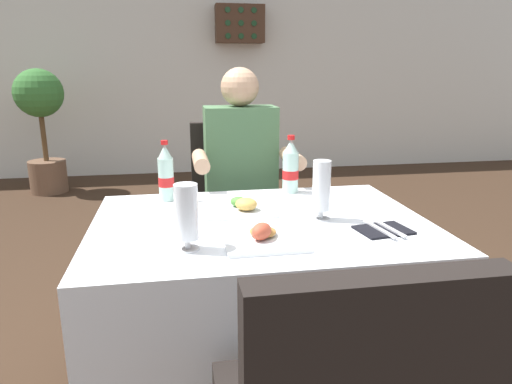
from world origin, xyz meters
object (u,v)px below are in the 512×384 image
at_px(cola_bottle_secondary, 291,168).
at_px(beer_glass_left, 321,190).
at_px(cola_bottle_primary, 166,175).
at_px(wall_bottle_rack, 240,24).
at_px(potted_plant_corner, 41,118).
at_px(main_dining_table, 261,264).
at_px(napkin_cutlery_set, 383,230).
at_px(chair_far_diner_seat, 233,203).
at_px(seated_diner_far, 242,179).
at_px(plate_near_camera, 263,236).
at_px(beer_glass_middle, 187,216).
at_px(plate_far_diner, 241,206).

bearing_deg(cola_bottle_secondary, beer_glass_left, -87.77).
relative_size(cola_bottle_primary, wall_bottle_rack, 0.44).
distance_m(beer_glass_left, potted_plant_corner, 3.93).
bearing_deg(main_dining_table, napkin_cutlery_set, -24.71).
height_order(main_dining_table, cola_bottle_primary, cola_bottle_primary).
height_order(main_dining_table, wall_bottle_rack, wall_bottle_rack).
xyz_separation_m(main_dining_table, napkin_cutlery_set, (0.38, -0.18, 0.17)).
height_order(chair_far_diner_seat, potted_plant_corner, potted_plant_corner).
relative_size(cola_bottle_secondary, napkin_cutlery_set, 1.28).
xyz_separation_m(napkin_cutlery_set, wall_bottle_rack, (0.11, 4.26, 1.01)).
xyz_separation_m(seated_diner_far, potted_plant_corner, (-1.65, 2.74, 0.05)).
height_order(seated_diner_far, cola_bottle_secondary, seated_diner_far).
bearing_deg(seated_diner_far, cola_bottle_primary, -133.49).
bearing_deg(cola_bottle_secondary, plate_near_camera, -111.90).
relative_size(beer_glass_middle, cola_bottle_primary, 0.82).
height_order(chair_far_diner_seat, cola_bottle_primary, cola_bottle_primary).
bearing_deg(napkin_cutlery_set, cola_bottle_secondary, 108.88).
bearing_deg(cola_bottle_primary, beer_glass_middle, -83.12).
distance_m(chair_far_diner_seat, napkin_cutlery_set, 1.09).
distance_m(beer_glass_middle, potted_plant_corner, 3.93).
xyz_separation_m(beer_glass_middle, napkin_cutlery_set, (0.65, 0.05, -0.10)).
height_order(plate_near_camera, plate_far_diner, plate_near_camera).
xyz_separation_m(beer_glass_left, wall_bottle_rack, (0.28, 4.10, 0.91)).
bearing_deg(cola_bottle_primary, napkin_cutlery_set, -35.18).
relative_size(main_dining_table, seated_diner_far, 0.94).
bearing_deg(cola_bottle_secondary, seated_diner_far, 115.02).
distance_m(chair_far_diner_seat, potted_plant_corner, 3.10).
relative_size(seated_diner_far, wall_bottle_rack, 2.25).
bearing_deg(beer_glass_left, seated_diner_far, 103.54).
height_order(plate_near_camera, cola_bottle_secondary, cola_bottle_secondary).
xyz_separation_m(plate_far_diner, cola_bottle_primary, (-0.28, 0.19, 0.09)).
bearing_deg(napkin_cutlery_set, plate_far_diner, 144.35).
relative_size(plate_near_camera, cola_bottle_secondary, 1.01).
height_order(beer_glass_left, cola_bottle_primary, cola_bottle_primary).
relative_size(plate_far_diner, beer_glass_middle, 1.28).
bearing_deg(cola_bottle_primary, seated_diner_far, 46.51).
bearing_deg(plate_near_camera, plate_far_diner, 94.15).
bearing_deg(chair_far_diner_seat, napkin_cutlery_set, -69.01).
bearing_deg(main_dining_table, seated_diner_far, 87.16).
height_order(plate_far_diner, cola_bottle_secondary, cola_bottle_secondary).
xyz_separation_m(plate_near_camera, potted_plant_corner, (-1.58, 3.66, 0.02)).
height_order(plate_near_camera, beer_glass_left, beer_glass_left).
bearing_deg(wall_bottle_rack, beer_glass_left, -93.97).
bearing_deg(beer_glass_middle, cola_bottle_secondary, 52.31).
height_order(cola_bottle_secondary, wall_bottle_rack, wall_bottle_rack).
xyz_separation_m(chair_far_diner_seat, plate_far_diner, (-0.05, -0.69, 0.19)).
bearing_deg(chair_far_diner_seat, beer_glass_middle, -104.06).
distance_m(chair_far_diner_seat, wall_bottle_rack, 3.50).
distance_m(cola_bottle_primary, cola_bottle_secondary, 0.53).
bearing_deg(seated_diner_far, potted_plant_corner, 120.99).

